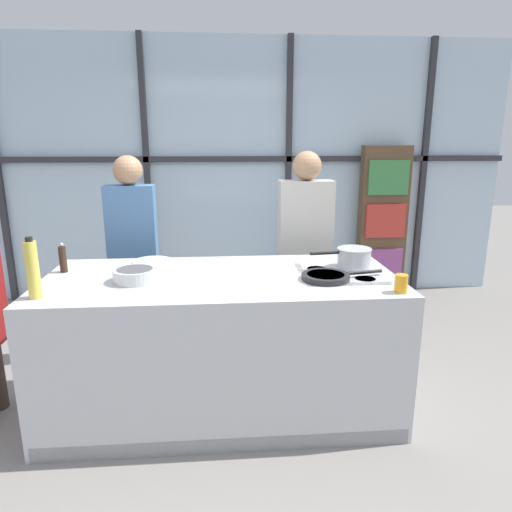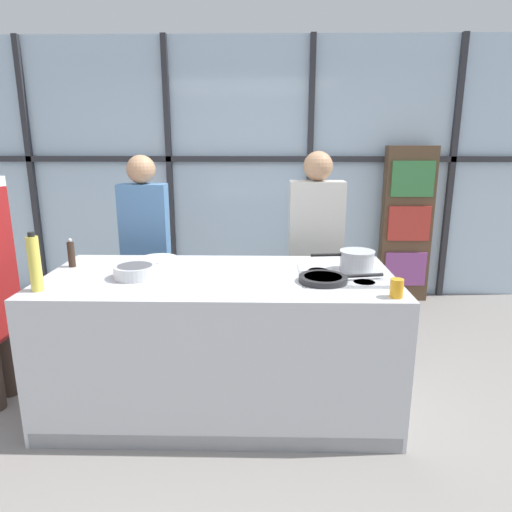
% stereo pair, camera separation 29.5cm
% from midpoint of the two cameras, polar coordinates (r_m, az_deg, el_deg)
% --- Properties ---
extents(ground_plane, '(18.00, 18.00, 0.00)m').
position_cam_midpoint_polar(ground_plane, '(3.27, -1.54, -17.98)').
color(ground_plane, gray).
extents(back_window_wall, '(6.40, 0.10, 2.80)m').
position_cam_midpoint_polar(back_window_wall, '(5.11, -0.39, 10.53)').
color(back_window_wall, silver).
rests_on(back_window_wall, ground_plane).
extents(bookshelf, '(0.53, 0.19, 1.68)m').
position_cam_midpoint_polar(bookshelf, '(5.27, 19.84, 3.66)').
color(bookshelf, brown).
rests_on(bookshelf, ground_plane).
extents(demo_island, '(2.21, 0.99, 0.91)m').
position_cam_midpoint_polar(demo_island, '(3.04, -1.57, -10.72)').
color(demo_island, silver).
rests_on(demo_island, ground_plane).
extents(spectator_far_left, '(0.38, 0.23, 1.63)m').
position_cam_midpoint_polar(spectator_far_left, '(3.82, -11.55, 1.96)').
color(spectator_far_left, '#47382D').
rests_on(spectator_far_left, ground_plane).
extents(spectator_center_left, '(0.44, 0.23, 1.66)m').
position_cam_midpoint_polar(spectator_center_left, '(3.77, 9.70, 1.85)').
color(spectator_center_left, black).
rests_on(spectator_center_left, ground_plane).
extents(frying_pan, '(0.52, 0.29, 0.04)m').
position_cam_midpoint_polar(frying_pan, '(2.80, 11.54, -2.82)').
color(frying_pan, '#232326').
rests_on(frying_pan, demo_island).
extents(saucepan, '(0.42, 0.23, 0.13)m').
position_cam_midpoint_polar(saucepan, '(3.07, 15.18, -0.52)').
color(saucepan, silver).
rests_on(saucepan, demo_island).
extents(white_plate, '(0.27, 0.27, 0.01)m').
position_cam_midpoint_polar(white_plate, '(3.29, -9.62, -0.36)').
color(white_plate, white).
rests_on(white_plate, demo_island).
extents(mixing_bowl, '(0.26, 0.26, 0.08)m').
position_cam_midpoint_polar(mixing_bowl, '(2.88, -12.09, -1.90)').
color(mixing_bowl, silver).
rests_on(mixing_bowl, demo_island).
extents(oil_bottle, '(0.07, 0.07, 0.34)m').
position_cam_midpoint_polar(oil_bottle, '(2.77, -23.26, -0.89)').
color(oil_bottle, '#E0CC4C').
rests_on(oil_bottle, demo_island).
extents(pepper_grinder, '(0.05, 0.05, 0.20)m').
position_cam_midpoint_polar(pepper_grinder, '(3.24, -19.73, 0.23)').
color(pepper_grinder, '#332319').
rests_on(pepper_grinder, demo_island).
extents(juice_glass_near, '(0.07, 0.07, 0.10)m').
position_cam_midpoint_polar(juice_glass_near, '(2.63, 20.30, -3.84)').
color(juice_glass_near, orange).
rests_on(juice_glass_near, demo_island).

